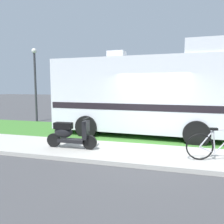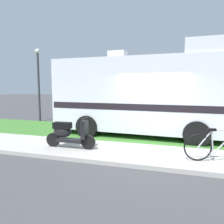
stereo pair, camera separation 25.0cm
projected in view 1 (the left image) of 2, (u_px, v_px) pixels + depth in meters
name	position (u px, v px, depth m)	size (l,w,h in m)	color
ground_plane	(150.00, 146.00, 7.62)	(80.00, 80.00, 0.00)	#424244
sidewalk	(146.00, 155.00, 6.47)	(24.00, 2.00, 0.12)	#ADAAA3
grass_strip	(154.00, 136.00, 9.05)	(24.00, 3.40, 0.08)	#3D752D
motorhome_rv	(143.00, 94.00, 9.09)	(7.04, 2.87, 3.63)	silver
scooter	(69.00, 134.00, 6.90)	(1.65, 0.50, 0.97)	black
bicycle	(220.00, 146.00, 5.73)	(1.70, 0.52, 0.91)	black
street_lamp_post	(35.00, 78.00, 12.60)	(0.28, 0.28, 4.16)	#333338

